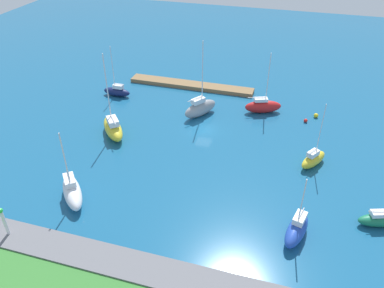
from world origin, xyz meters
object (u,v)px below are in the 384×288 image
sailboat_navy_lone_north (117,91)px  sailboat_white_by_breakwater (72,191)px  pier_dock (191,85)px  sailboat_yellow_inner_mooring (113,128)px  sailboat_green_lone_south (381,219)px  sailboat_yellow_west_end (313,159)px  sailboat_red_along_channel (263,106)px  sailboat_gray_off_beacon (200,108)px  sailboat_blue_near_pier (297,229)px  mooring_buoy_red (306,121)px  mooring_buoy_yellow (316,115)px  harbor_beacon (4,219)px

sailboat_navy_lone_north → sailboat_white_by_breakwater: size_ratio=0.95×
pier_dock → sailboat_yellow_inner_mooring: sailboat_yellow_inner_mooring is taller
sailboat_green_lone_south → sailboat_yellow_inner_mooring: size_ratio=0.66×
sailboat_yellow_west_end → sailboat_white_by_breakwater: (28.89, 16.09, 0.22)m
sailboat_yellow_west_end → sailboat_green_lone_south: sailboat_yellow_west_end is taller
sailboat_red_along_channel → sailboat_gray_off_beacon: bearing=-178.4°
pier_dock → sailboat_yellow_inner_mooring: (6.74, 20.76, 0.99)m
sailboat_gray_off_beacon → sailboat_navy_lone_north: bearing=113.9°
sailboat_navy_lone_north → sailboat_white_by_breakwater: bearing=106.1°
sailboat_gray_off_beacon → sailboat_white_by_breakwater: bearing=-167.6°
pier_dock → sailboat_gray_off_beacon: (-4.85, 10.64, 1.10)m
sailboat_navy_lone_north → sailboat_red_along_channel: 27.53m
pier_dock → sailboat_navy_lone_north: (12.40, 7.81, 0.58)m
pier_dock → sailboat_red_along_channel: size_ratio=2.29×
sailboat_blue_near_pier → mooring_buoy_red: sailboat_blue_near_pier is taller
sailboat_blue_near_pier → sailboat_yellow_inner_mooring: 32.48m
sailboat_yellow_west_end → sailboat_blue_near_pier: size_ratio=1.14×
pier_dock → sailboat_gray_off_beacon: sailboat_gray_off_beacon is taller
sailboat_yellow_west_end → mooring_buoy_yellow: size_ratio=12.55×
sailboat_blue_near_pier → sailboat_yellow_inner_mooring: bearing=-100.4°
sailboat_gray_off_beacon → sailboat_green_lone_south: (-27.16, 19.11, -0.61)m
sailboat_red_along_channel → pier_dock: bearing=136.1°
sailboat_yellow_west_end → sailboat_blue_near_pier: 14.59m
sailboat_red_along_channel → mooring_buoy_red: sailboat_red_along_channel is taller
sailboat_blue_near_pier → mooring_buoy_red: (0.09, -26.69, -0.89)m
mooring_buoy_red → sailboat_yellow_west_end: bearing=96.9°
pier_dock → sailboat_red_along_channel: (-15.10, 6.41, 0.85)m
sailboat_white_by_breakwater → sailboat_red_along_channel: sailboat_red_along_channel is taller
mooring_buoy_red → mooring_buoy_yellow: bearing=-126.9°
sailboat_green_lone_south → sailboat_yellow_inner_mooring: sailboat_yellow_inner_mooring is taller
sailboat_navy_lone_north → sailboat_gray_off_beacon: bearing=171.7°
sailboat_navy_lone_north → sailboat_red_along_channel: (-27.50, -1.40, 0.27)m
mooring_buoy_red → sailboat_gray_off_beacon: bearing=9.1°
sailboat_green_lone_south → mooring_buoy_yellow: sailboat_green_lone_south is taller
pier_dock → sailboat_red_along_channel: sailboat_red_along_channel is taller
harbor_beacon → sailboat_yellow_inner_mooring: bearing=-92.9°
harbor_beacon → sailboat_green_lone_south: size_ratio=0.42×
sailboat_gray_off_beacon → sailboat_red_along_channel: (-10.25, -4.23, -0.25)m
sailboat_navy_lone_north → mooring_buoy_red: size_ratio=14.96×
sailboat_white_by_breakwater → mooring_buoy_yellow: bearing=96.1°
sailboat_yellow_inner_mooring → mooring_buoy_yellow: sailboat_yellow_inner_mooring is taller
mooring_buoy_yellow → mooring_buoy_red: bearing=53.1°
sailboat_white_by_breakwater → mooring_buoy_red: sailboat_white_by_breakwater is taller
pier_dock → sailboat_blue_near_pier: (-22.70, 34.48, 0.83)m
sailboat_yellow_west_end → mooring_buoy_red: (1.48, -12.17, -0.73)m
sailboat_red_along_channel → sailboat_green_lone_south: bearing=-75.0°
pier_dock → mooring_buoy_yellow: 24.87m
sailboat_white_by_breakwater → sailboat_gray_off_beacon: bearing=118.9°
harbor_beacon → sailboat_blue_near_pier: bearing=-162.6°
pier_dock → sailboat_gray_off_beacon: 11.75m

